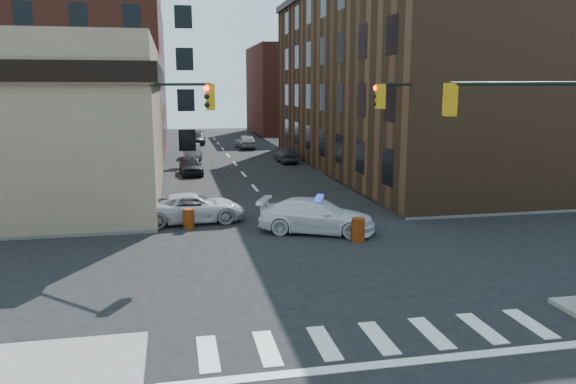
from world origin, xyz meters
name	(u,v)px	position (x,y,z in m)	size (l,w,h in m)	color
ground	(315,261)	(0.00, 0.00, 0.00)	(140.00, 140.00, 0.00)	black
sidewalk_ne	(454,151)	(23.00, 32.75, 0.07)	(34.00, 54.50, 0.15)	gray
apartment_block	(28,29)	(-18.50, 40.00, 12.00)	(25.00, 25.00, 24.00)	#5E281D
commercial_row_ne	(405,81)	(13.00, 22.50, 7.00)	(14.00, 34.00, 14.00)	#4E331F
filler_nw	(90,76)	(-16.00, 62.00, 8.00)	(20.00, 18.00, 16.00)	brown
filler_ne	(310,90)	(14.00, 58.00, 6.00)	(16.00, 16.00, 12.00)	#5E281D
signal_pole_se	(563,154)	(6.04, -5.52, 4.61)	(5.40, 5.27, 8.00)	black
signal_pole_nw	(157,138)	(-5.85, 5.34, 4.34)	(3.58, 3.67, 8.00)	black
signal_pole_ne	(406,134)	(5.84, 5.35, 4.34)	(3.67, 3.58, 8.00)	black
tree_ne_near	(325,123)	(7.50, 26.00, 3.49)	(3.00, 3.00, 4.85)	black
tree_ne_far	(304,118)	(7.50, 34.00, 3.49)	(3.00, 3.00, 4.85)	black
police_car	(317,216)	(1.13, 4.19, 0.77)	(2.15, 5.29, 1.53)	white
pickup	(193,208)	(-4.30, 7.36, 0.70)	(2.33, 5.05, 1.40)	silver
parked_car_wnear	(191,166)	(-3.91, 22.64, 0.68)	(1.60, 3.97, 1.35)	black
parked_car_wfar	(192,151)	(-3.47, 32.12, 0.68)	(1.45, 4.16, 1.37)	gray
parked_car_wdeep	(197,138)	(-2.50, 45.37, 0.71)	(1.99, 4.90, 1.42)	black
parked_car_enear	(286,155)	(4.50, 27.84, 0.64)	(1.35, 3.86, 1.27)	black
parked_car_efar	(246,141)	(2.50, 39.99, 0.76)	(1.78, 4.43, 1.51)	#989CA1
pedestrian_a	(92,197)	(-9.31, 9.48, 1.03)	(0.64, 0.42, 1.75)	black
pedestrian_b	(32,202)	(-12.04, 8.82, 1.01)	(0.84, 0.65, 1.73)	black
pedestrian_c	(11,203)	(-12.90, 8.59, 1.07)	(1.08, 0.45, 1.85)	#212632
barrel_road	(358,230)	(2.49, 2.33, 0.51)	(0.57, 0.57, 1.02)	red
barrel_bank	(189,219)	(-4.58, 6.09, 0.47)	(0.52, 0.52, 0.93)	orange
barricade_nw_a	(148,209)	(-6.50, 8.00, 0.59)	(1.17, 0.58, 0.88)	#CA3E09
barricade_nw_b	(19,222)	(-12.00, 6.15, 0.64)	(1.29, 0.65, 0.97)	#E84C0A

